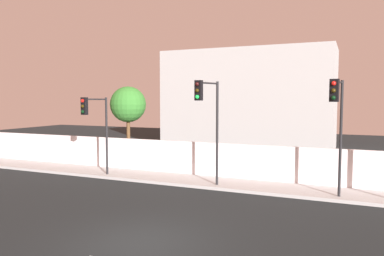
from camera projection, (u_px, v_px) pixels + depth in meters
ground_plane at (140, 243)px, 11.19m from camera, size 80.00×80.00×0.00m
sidewalk at (226, 184)px, 18.68m from camera, size 36.00×2.40×0.15m
perimeter_wall at (234, 161)px, 19.79m from camera, size 36.00×0.18×1.80m
traffic_light_left at (337, 113)px, 15.19m from camera, size 0.50×1.44×4.94m
traffic_light_center at (208, 110)px, 17.27m from camera, size 0.60×1.74×4.99m
traffic_light_right at (94, 118)px, 19.80m from camera, size 0.50×1.76×4.24m
roadside_tree_leftmost at (128, 105)px, 23.13m from camera, size 2.22×2.22×5.09m
low_building_distant at (248, 99)px, 33.53m from camera, size 14.71×6.00×8.60m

